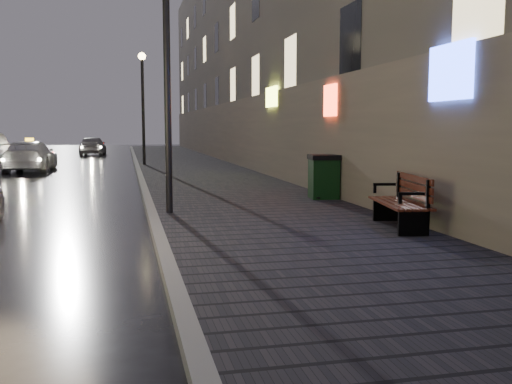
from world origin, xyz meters
TOP-DOWN VIEW (x-y plane):
  - ground at (0.00, 0.00)m, footprint 120.00×120.00m
  - sidewalk at (3.90, 21.00)m, footprint 4.60×58.00m
  - curb at (1.50, 21.00)m, footprint 0.20×58.00m
  - building_near at (7.10, 25.00)m, footprint 1.80×50.00m
  - lamp_near at (1.85, 6.00)m, footprint 0.36×0.36m
  - lamp_far at (1.85, 22.00)m, footprint 0.36×0.36m
  - bench at (5.74, 3.27)m, footprint 0.93×1.92m
  - trash_bin at (5.80, 7.59)m, footprint 0.79×0.79m
  - taxi_mid at (-3.14, 20.98)m, footprint 1.96×4.60m
  - car_far at (-1.23, 35.48)m, footprint 1.83×4.01m

SIDE VIEW (x-z plane):
  - ground at x=0.00m, z-range 0.00..0.00m
  - sidewalk at x=3.90m, z-range 0.00..0.15m
  - curb at x=1.50m, z-range 0.00..0.15m
  - bench at x=5.74m, z-range 0.15..1.09m
  - taxi_mid at x=-3.14m, z-range 0.00..1.32m
  - car_far at x=-1.23m, z-range 0.00..1.33m
  - trash_bin at x=5.80m, z-range 0.16..1.25m
  - lamp_near at x=1.85m, z-range 0.85..6.13m
  - lamp_far at x=1.85m, z-range 0.85..6.13m
  - building_near at x=7.10m, z-range 0.00..13.00m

